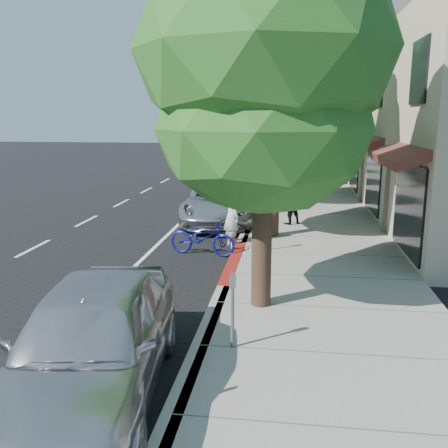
% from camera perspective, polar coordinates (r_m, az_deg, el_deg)
% --- Properties ---
extents(ground, '(120.00, 120.00, 0.00)m').
position_cam_1_polar(ground, '(12.35, 0.59, -6.20)').
color(ground, black).
rests_on(ground, ground).
extents(sidewalk, '(4.60, 56.00, 0.15)m').
position_cam_1_polar(sidewalk, '(20.02, 9.99, 1.05)').
color(sidewalk, gray).
rests_on(sidewalk, ground).
extents(curb, '(0.30, 56.00, 0.15)m').
position_cam_1_polar(curb, '(20.05, 3.41, 1.23)').
color(curb, '#9E998E').
rests_on(curb, ground).
extents(curb_red_segment, '(0.32, 4.00, 0.15)m').
position_cam_1_polar(curb_red_segment, '(13.28, 1.12, -4.54)').
color(curb_red_segment, maroon).
rests_on(curb_red_segment, ground).
extents(storefront_building, '(10.00, 36.00, 7.00)m').
position_cam_1_polar(storefront_building, '(30.73, 23.49, 10.54)').
color(storefront_building, '#C6B198').
rests_on(storefront_building, ground).
extents(street_tree_0, '(4.87, 4.87, 7.99)m').
position_cam_1_polar(street_tree_0, '(9.69, 4.68, 18.30)').
color(street_tree_0, black).
rests_on(street_tree_0, ground).
extents(street_tree_1, '(4.96, 4.96, 8.16)m').
position_cam_1_polar(street_tree_1, '(15.67, 5.92, 16.36)').
color(street_tree_1, black).
rests_on(street_tree_1, ground).
extents(street_tree_2, '(4.90, 4.90, 7.81)m').
position_cam_1_polar(street_tree_2, '(21.65, 6.44, 14.55)').
color(street_tree_2, black).
rests_on(street_tree_2, ground).
extents(street_tree_3, '(4.43, 4.43, 7.70)m').
position_cam_1_polar(street_tree_3, '(27.64, 6.75, 14.09)').
color(street_tree_3, black).
rests_on(street_tree_3, ground).
extents(street_tree_4, '(4.47, 4.47, 7.38)m').
position_cam_1_polar(street_tree_4, '(33.63, 6.94, 13.34)').
color(street_tree_4, black).
rests_on(street_tree_4, ground).
extents(street_tree_5, '(4.91, 4.91, 7.36)m').
position_cam_1_polar(street_tree_5, '(39.63, 7.07, 13.00)').
color(street_tree_5, black).
rests_on(street_tree_5, ground).
extents(cyclist, '(0.74, 0.84, 1.93)m').
position_cam_1_polar(cyclist, '(15.02, 0.90, 0.97)').
color(cyclist, silver).
rests_on(cyclist, ground).
extents(bicycle, '(2.06, 1.06, 1.03)m').
position_cam_1_polar(bicycle, '(14.25, -2.50, -1.53)').
color(bicycle, navy).
rests_on(bicycle, ground).
extents(silver_suv, '(2.92, 5.64, 1.52)m').
position_cam_1_polar(silver_suv, '(18.55, -0.53, 2.50)').
color(silver_suv, '#B6B6BB').
rests_on(silver_suv, ground).
extents(dark_sedan, '(2.25, 5.30, 1.70)m').
position_cam_1_polar(dark_sedan, '(22.27, 0.11, 4.39)').
color(dark_sedan, '#212327').
rests_on(dark_sedan, ground).
extents(white_pickup, '(2.66, 5.26, 1.46)m').
position_cam_1_polar(white_pickup, '(30.23, 2.83, 6.25)').
color(white_pickup, white).
rests_on(white_pickup, ground).
extents(dark_suv_far, '(2.12, 5.10, 1.73)m').
position_cam_1_polar(dark_suv_far, '(33.42, 2.10, 7.06)').
color(dark_suv_far, black).
rests_on(dark_suv_far, ground).
extents(near_car_a, '(2.56, 5.16, 1.69)m').
position_cam_1_polar(near_car_a, '(7.37, -14.94, -12.84)').
color(near_car_a, '#B9BABF').
rests_on(near_car_a, ground).
extents(pedestrian, '(0.94, 0.88, 1.54)m').
position_cam_1_polar(pedestrian, '(17.71, 7.56, 2.45)').
color(pedestrian, black).
rests_on(pedestrian, sidewalk).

